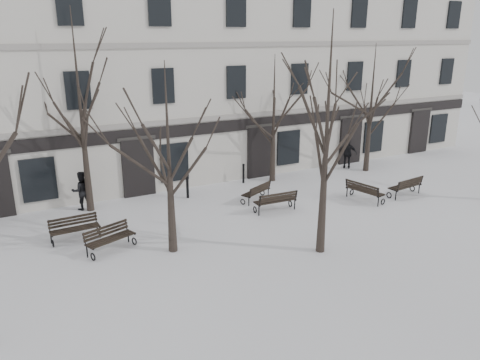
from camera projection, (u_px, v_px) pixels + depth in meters
ground at (283, 240)px, 18.51m from camera, size 100.00×100.00×0.00m
building at (168, 74)px, 27.82m from camera, size 40.40×10.20×11.40m
tree_1 at (168, 137)px, 16.34m from camera, size 4.89×4.89×6.98m
tree_2 at (328, 108)px, 16.01m from camera, size 6.03×6.03×8.61m
tree_4 at (78, 88)px, 20.02m from camera, size 6.26×6.26×8.94m
tree_5 at (274, 104)px, 24.82m from camera, size 4.78×4.78×6.83m
tree_6 at (372, 93)px, 26.62m from camera, size 5.15×5.15×7.35m
bench_0 at (110, 238)px, 17.51m from camera, size 1.99×1.30×0.96m
bench_1 at (276, 201)px, 21.35m from camera, size 2.00×0.81×0.99m
bench_2 at (406, 186)px, 23.42m from camera, size 2.04×0.95×0.99m
bench_3 at (75, 228)px, 18.43m from camera, size 1.91×0.78×0.95m
bench_4 at (257, 191)px, 22.78m from camera, size 1.84×1.33×0.89m
bench_5 at (364, 191)px, 22.74m from camera, size 1.08×2.03×0.98m
bollard_a at (187, 185)px, 23.14m from camera, size 0.16×0.16×1.21m
bollard_b at (243, 173)px, 25.50m from camera, size 0.14×0.14×1.09m
pedestrian_b at (83, 209)px, 21.83m from camera, size 0.92×0.73×1.82m
pedestrian_c at (347, 168)px, 28.47m from camera, size 1.12×1.05×1.85m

